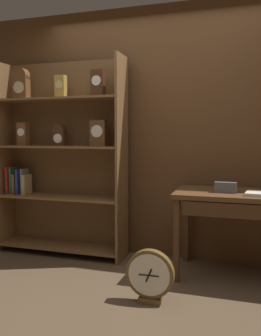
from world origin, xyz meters
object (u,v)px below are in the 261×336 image
at_px(workbench, 254,203).
at_px(round_clock_large, 150,276).
at_px(toolbox_small, 226,187).
at_px(open_repair_manual, 256,193).
at_px(bookshelf, 60,156).

bearing_deg(workbench, round_clock_large, -137.31).
relative_size(toolbox_small, open_repair_manual, 0.86).
relative_size(bookshelf, toolbox_small, 10.92).
bearing_deg(toolbox_small, round_clock_large, -127.47).
height_order(bookshelf, workbench, bookshelf).
height_order(workbench, round_clock_large, workbench).
bearing_deg(round_clock_large, bookshelf, 144.76).
height_order(bookshelf, toolbox_small, bookshelf).
height_order(workbench, toolbox_small, toolbox_small).
bearing_deg(workbench, bookshelf, 175.16).
distance_m(workbench, toolbox_small, 0.28).
height_order(toolbox_small, round_clock_large, toolbox_small).
relative_size(workbench, toolbox_small, 7.26).
relative_size(workbench, round_clock_large, 3.31).
bearing_deg(bookshelf, toolbox_small, -6.53).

